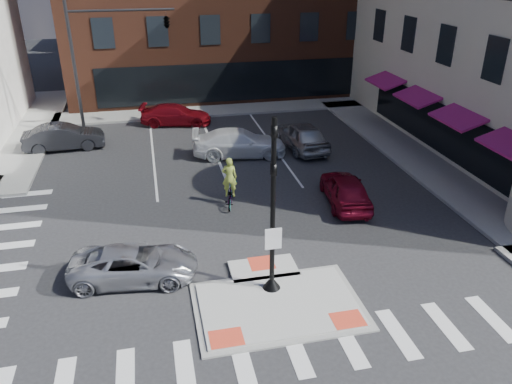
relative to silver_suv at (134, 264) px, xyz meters
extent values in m
plane|color=#28282B|center=(4.50, -2.09, -0.61)|extent=(120.00, 120.00, 0.00)
cube|color=gray|center=(4.50, -2.59, -0.58)|extent=(5.40, 3.60, 0.06)
cube|color=#A8A8A3|center=(4.50, -2.59, -0.55)|extent=(5.00, 3.20, 0.12)
cube|color=#A8A8A3|center=(4.50, -0.49, -0.55)|extent=(2.40, 1.40, 0.12)
cube|color=#E84228|center=(2.60, -3.79, -0.49)|extent=(1.00, 0.80, 0.01)
cube|color=#E84228|center=(6.40, -3.79, -0.49)|extent=(1.00, 0.80, 0.01)
cube|color=#E84228|center=(4.50, -0.19, -0.49)|extent=(0.90, 0.90, 0.01)
cube|color=gray|center=(-6.50, 17.91, -0.53)|extent=(3.00, 20.00, 0.15)
cube|color=gray|center=(15.30, 7.91, -0.53)|extent=(3.00, 24.00, 0.15)
cube|color=gray|center=(7.50, 19.91, -0.53)|extent=(26.00, 3.00, 0.15)
cube|color=black|center=(7.50, 20.91, 1.19)|extent=(20.00, 0.12, 2.80)
cube|color=black|center=(16.50, 7.91, 1.09)|extent=(0.12, 16.00, 2.60)
cube|color=#A3156D|center=(15.80, 1.91, 2.44)|extent=(1.46, 3.00, 0.58)
cube|color=#A3156D|center=(15.80, 7.91, 2.44)|extent=(1.46, 3.00, 0.58)
cube|color=#A3156D|center=(15.80, 13.91, 2.44)|extent=(1.46, 3.00, 0.58)
cube|color=slate|center=(0.50, 49.91, 4.39)|extent=(10.00, 12.00, 10.00)
cone|color=black|center=(4.50, -1.69, -0.26)|extent=(0.60, 0.60, 0.45)
cylinder|color=black|center=(4.50, -1.69, 2.59)|extent=(0.16, 0.16, 5.80)
cube|color=white|center=(4.50, -1.81, 1.49)|extent=(0.55, 0.04, 0.75)
imported|color=black|center=(4.50, -1.69, 4.69)|extent=(0.18, 0.22, 1.10)
imported|color=black|center=(4.50, -1.69, 3.49)|extent=(0.18, 0.22, 1.10)
cylinder|color=black|center=(-3.00, 15.91, 3.39)|extent=(0.20, 0.20, 8.00)
cylinder|color=black|center=(0.00, 15.91, 6.79)|extent=(6.00, 0.14, 0.14)
imported|color=black|center=(2.50, 15.91, 6.19)|extent=(0.48, 2.24, 0.90)
imported|color=silver|center=(0.00, 0.00, 0.00)|extent=(4.59, 2.54, 1.22)
imported|color=maroon|center=(9.34, 3.91, 0.10)|extent=(2.20, 4.36, 1.43)
imported|color=white|center=(5.78, 10.83, 0.14)|extent=(5.40, 2.71, 1.50)
imported|color=#27282C|center=(-3.95, 14.03, 0.13)|extent=(4.59, 1.87, 1.48)
imported|color=#A0A3A7|center=(9.50, 11.13, 0.20)|extent=(2.39, 4.93, 1.62)
imported|color=maroon|center=(2.72, 17.30, 0.06)|extent=(4.90, 2.79, 1.34)
imported|color=#3F3F44|center=(4.21, 4.91, -0.13)|extent=(1.02, 1.92, 0.96)
imported|color=#BFD64B|center=(4.21, 4.91, 0.76)|extent=(0.75, 0.57, 1.84)
camera|label=1|loc=(1.00, -15.07, 9.73)|focal=35.00mm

